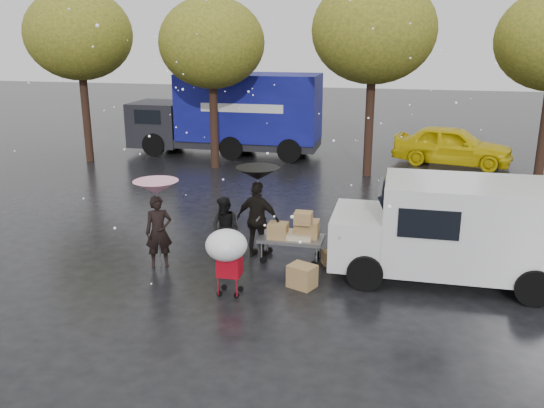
% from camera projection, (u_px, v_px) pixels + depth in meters
% --- Properties ---
extents(ground, '(90.00, 90.00, 0.00)m').
position_uv_depth(ground, '(225.00, 273.00, 12.92)').
color(ground, black).
rests_on(ground, ground).
extents(person_pink, '(0.73, 0.64, 1.67)m').
position_uv_depth(person_pink, '(159.00, 232.00, 13.09)').
color(person_pink, black).
rests_on(person_pink, ground).
extents(person_middle, '(0.87, 0.77, 1.51)m').
position_uv_depth(person_middle, '(225.00, 229.00, 13.56)').
color(person_middle, black).
rests_on(person_middle, ground).
extents(person_black, '(1.15, 0.63, 1.86)m').
position_uv_depth(person_black, '(258.00, 220.00, 13.64)').
color(person_black, black).
rests_on(person_black, ground).
extents(umbrella_pink, '(1.01, 1.01, 2.04)m').
position_uv_depth(umbrella_pink, '(156.00, 187.00, 12.79)').
color(umbrella_pink, '#4C4C4C').
rests_on(umbrella_pink, ground).
extents(umbrella_black, '(1.03, 1.03, 2.21)m').
position_uv_depth(umbrella_black, '(258.00, 174.00, 13.32)').
color(umbrella_black, '#4C4C4C').
rests_on(umbrella_black, ground).
extents(vendor_cart, '(1.52, 0.80, 1.27)m').
position_uv_depth(vendor_cart, '(295.00, 232.00, 13.43)').
color(vendor_cart, slate).
rests_on(vendor_cart, ground).
extents(shopping_cart, '(0.84, 0.84, 1.46)m').
position_uv_depth(shopping_cart, '(227.00, 249.00, 11.46)').
color(shopping_cart, red).
rests_on(shopping_cart, ground).
extents(white_van, '(4.91, 2.18, 2.20)m').
position_uv_depth(white_van, '(455.00, 229.00, 12.31)').
color(white_van, white).
rests_on(white_van, ground).
extents(blue_truck, '(8.30, 2.60, 3.50)m').
position_uv_depth(blue_truck, '(231.00, 114.00, 25.01)').
color(blue_truck, '#0B0F5F').
rests_on(blue_truck, ground).
extents(box_ground_near, '(0.67, 0.61, 0.49)m').
position_uv_depth(box_ground_near, '(302.00, 276.00, 12.18)').
color(box_ground_near, '#8C613D').
rests_on(box_ground_near, ground).
extents(box_ground_far, '(0.51, 0.46, 0.32)m').
position_uv_depth(box_ground_far, '(331.00, 257.00, 13.40)').
color(box_ground_far, '#8C613D').
rests_on(box_ground_far, ground).
extents(yellow_taxi, '(4.96, 2.81, 1.59)m').
position_uv_depth(yellow_taxi, '(452.00, 145.00, 23.23)').
color(yellow_taxi, yellow).
rests_on(yellow_taxi, ground).
extents(tree_row, '(21.60, 4.40, 7.12)m').
position_uv_depth(tree_row, '(291.00, 37.00, 20.91)').
color(tree_row, black).
rests_on(tree_row, ground).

